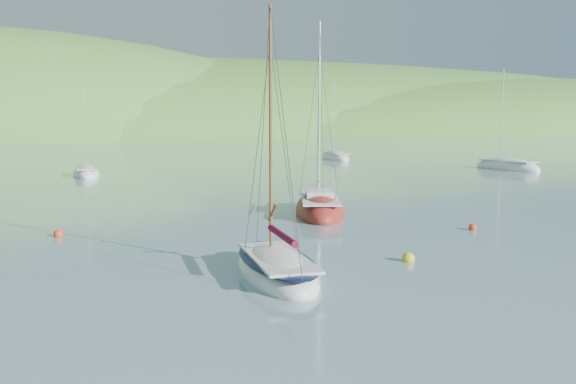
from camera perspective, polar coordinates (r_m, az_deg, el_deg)
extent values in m
plane|color=slate|center=(23.34, 2.36, -7.26)|extent=(700.00, 700.00, 0.00)
ellipsoid|color=#39732C|center=(191.95, -11.77, 5.04)|extent=(440.00, 110.00, 44.00)
ellipsoid|color=#39732C|center=(205.75, 14.36, 5.09)|extent=(240.00, 100.00, 34.00)
ellipsoid|color=white|center=(22.98, -1.03, -7.19)|extent=(2.66, 6.74, 1.63)
cube|color=beige|center=(22.72, -0.95, -5.83)|extent=(1.99, 5.26, 0.10)
cylinder|color=brown|center=(23.07, -1.56, 5.40)|extent=(0.12, 0.12, 8.89)
ellipsoid|color=black|center=(22.87, -1.04, -6.01)|extent=(2.61, 6.68, 0.28)
cylinder|color=maroon|center=(21.90, -0.52, -3.88)|extent=(0.34, 3.21, 0.24)
ellipsoid|color=maroon|center=(37.12, 2.83, -1.71)|extent=(4.60, 8.52, 2.23)
cube|color=beige|center=(36.85, 2.85, -0.55)|extent=(3.50, 6.62, 0.10)
cylinder|color=silver|center=(37.67, 2.80, 7.27)|extent=(0.12, 0.12, 10.11)
cube|color=beige|center=(36.82, 2.85, -0.17)|extent=(2.01, 2.56, 0.42)
cylinder|color=silver|center=(35.94, 2.92, 0.73)|extent=(1.00, 3.80, 0.09)
ellipsoid|color=white|center=(62.96, -17.49, 1.49)|extent=(2.94, 6.83, 1.81)
cube|color=beige|center=(62.77, -17.51, 2.06)|extent=(2.21, 5.32, 0.10)
cylinder|color=silver|center=(63.51, -17.66, 5.68)|extent=(0.12, 0.12, 7.97)
ellipsoid|color=white|center=(82.50, 4.23, 3.01)|extent=(2.76, 7.53, 2.04)
cube|color=beige|center=(82.32, 4.26, 3.50)|extent=(2.06, 5.88, 0.10)
cylinder|color=silver|center=(83.17, 4.06, 6.61)|extent=(0.12, 0.12, 8.99)
ellipsoid|color=white|center=(71.02, 18.91, 2.04)|extent=(5.00, 8.48, 2.19)
cube|color=beige|center=(70.86, 19.03, 2.64)|extent=(3.81, 6.58, 0.10)
cylinder|color=silver|center=(71.44, 18.50, 6.52)|extent=(0.12, 0.12, 9.61)
sphere|color=gold|center=(25.62, 10.65, -5.82)|extent=(0.50, 0.50, 0.50)
sphere|color=#EE5D86|center=(24.23, -2.72, -6.45)|extent=(0.43, 0.43, 0.43)
sphere|color=red|center=(33.22, 16.10, -3.06)|extent=(0.42, 0.42, 0.42)
sphere|color=red|center=(32.08, -19.73, -3.55)|extent=(0.45, 0.45, 0.45)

